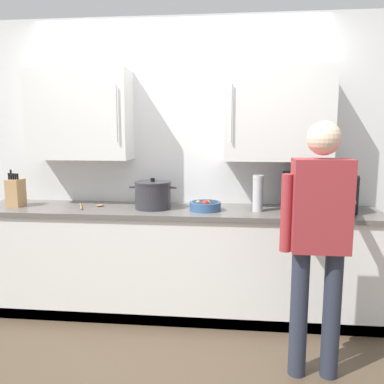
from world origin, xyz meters
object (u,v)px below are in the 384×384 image
(wooden_spoon, at_px, (90,206))
(stock_pot, at_px, (153,195))
(microwave_oven, at_px, (315,192))
(knife_block, at_px, (16,192))
(fruit_bowl, at_px, (205,205))
(person_figure, at_px, (319,229))
(thermos_flask, at_px, (258,193))

(wooden_spoon, bearing_deg, stock_pot, -0.51)
(microwave_oven, bearing_deg, knife_block, -178.66)
(knife_block, bearing_deg, microwave_oven, 1.34)
(knife_block, bearing_deg, wooden_spoon, 2.06)
(knife_block, xyz_separation_m, fruit_bowl, (1.63, -0.02, -0.08))
(person_figure, bearing_deg, fruit_bowl, 135.18)
(thermos_flask, bearing_deg, wooden_spoon, 178.66)
(stock_pot, relative_size, person_figure, 0.25)
(person_figure, bearing_deg, knife_block, 162.26)
(microwave_oven, bearing_deg, fruit_bowl, -174.98)
(knife_block, bearing_deg, stock_pot, 0.88)
(stock_pot, relative_size, fruit_bowl, 1.56)
(stock_pot, xyz_separation_m, person_figure, (1.18, -0.78, -0.06))
(wooden_spoon, distance_m, fruit_bowl, 0.98)
(wooden_spoon, distance_m, person_figure, 1.90)
(microwave_oven, distance_m, stock_pot, 1.32)
(fruit_bowl, height_order, person_figure, person_figure)
(stock_pot, xyz_separation_m, thermos_flask, (0.86, -0.03, 0.03))
(knife_block, height_order, fruit_bowl, knife_block)
(wooden_spoon, relative_size, person_figure, 0.15)
(stock_pot, bearing_deg, thermos_flask, -1.87)
(wooden_spoon, bearing_deg, fruit_bowl, -2.43)
(wooden_spoon, xyz_separation_m, person_figure, (1.73, -0.78, 0.04))
(thermos_flask, bearing_deg, person_figure, -66.69)
(wooden_spoon, bearing_deg, microwave_oven, 1.09)
(person_figure, bearing_deg, stock_pot, 146.67)
(knife_block, relative_size, thermos_flask, 1.09)
(fruit_bowl, xyz_separation_m, person_figure, (0.75, -0.74, 0.01))
(stock_pot, relative_size, thermos_flask, 1.36)
(microwave_oven, height_order, person_figure, person_figure)
(fruit_bowl, bearing_deg, stock_pot, 175.18)
(wooden_spoon, height_order, thermos_flask, thermos_flask)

